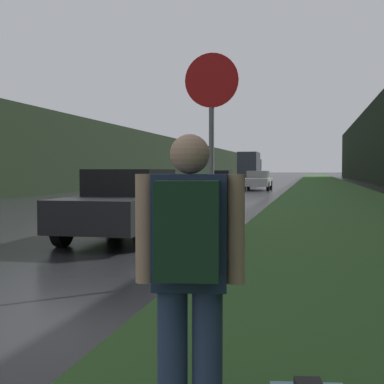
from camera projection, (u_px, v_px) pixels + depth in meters
name	position (u px, v px, depth m)	size (l,w,h in m)	color
grass_verge	(330.00, 191.00, 37.36)	(6.00, 240.00, 0.02)	#2D5123
lane_stripe_c	(83.00, 225.00, 14.27)	(0.12, 3.00, 0.01)	silver
lane_stripe_d	(157.00, 207.00, 21.09)	(0.12, 3.00, 0.01)	silver
treeline_far_side	(138.00, 159.00, 50.82)	(2.00, 140.00, 5.05)	black
stop_sign	(212.00, 140.00, 7.10)	(0.72, 0.07, 3.02)	slate
hitchhiker_with_backpack	(189.00, 269.00, 2.77)	(0.57, 0.45, 1.66)	navy
car_passing_near	(128.00, 203.00, 11.44)	(1.84, 4.55, 1.48)	black
car_passing_far	(258.00, 180.00, 38.95)	(1.88, 4.26, 1.39)	#BCBCBC
car_oncoming	(222.00, 178.00, 49.18)	(1.92, 4.31, 1.42)	black
delivery_truck	(250.00, 166.00, 71.04)	(2.62, 7.85, 3.76)	black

